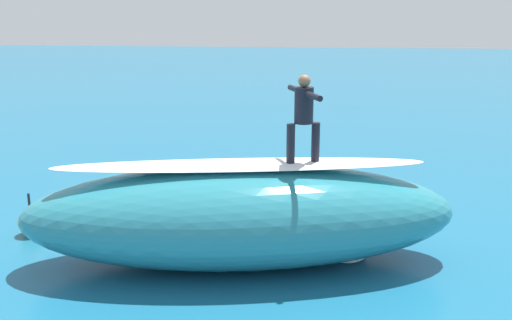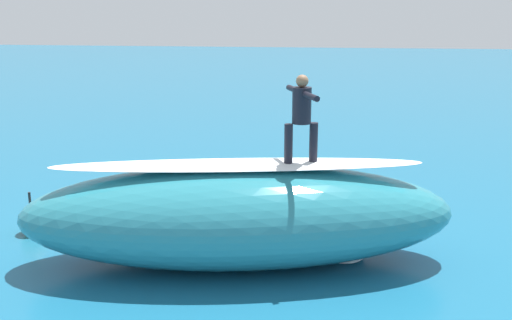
{
  "view_description": "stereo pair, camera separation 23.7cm",
  "coord_description": "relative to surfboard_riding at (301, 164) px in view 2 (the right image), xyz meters",
  "views": [
    {
      "loc": [
        -1.99,
        13.58,
        4.92
      ],
      "look_at": [
        -0.49,
        0.21,
        1.46
      ],
      "focal_mm": 42.34,
      "sensor_mm": 36.0,
      "label": 1
    },
    {
      "loc": [
        -2.23,
        13.55,
        4.92
      ],
      "look_at": [
        -0.49,
        0.21,
        1.46
      ],
      "focal_mm": 42.34,
      "sensor_mm": 36.0,
      "label": 2
    }
  ],
  "objects": [
    {
      "name": "surfer_riding",
      "position": [
        -0.0,
        0.0,
        1.0
      ],
      "size": [
        0.7,
        1.49,
        1.66
      ],
      "rotation": [
        0.0,
        0.0,
        0.39
      ],
      "color": "black",
      "rests_on": "surfboard_riding"
    },
    {
      "name": "ground_plane",
      "position": [
        1.64,
        -2.45,
        -1.99
      ],
      "size": [
        120.0,
        120.0,
        0.0
      ],
      "primitive_type": "plane",
      "color": "#196084"
    },
    {
      "name": "foam_patch_far",
      "position": [
        3.04,
        -2.84,
        -1.91
      ],
      "size": [
        1.28,
        1.37,
        0.16
      ],
      "primitive_type": "ellipsoid",
      "rotation": [
        0.0,
        0.0,
        1.15
      ],
      "color": "white",
      "rests_on": "ground_plane"
    },
    {
      "name": "buoy_marker",
      "position": [
        5.97,
        -0.76,
        -1.71
      ],
      "size": [
        0.56,
        0.56,
        0.95
      ],
      "color": "orange",
      "rests_on": "ground_plane"
    },
    {
      "name": "wave_foam_lip",
      "position": [
        1.18,
        0.22,
        0.0
      ],
      "size": [
        7.17,
        2.26,
        0.08
      ],
      "primitive_type": "ellipsoid",
      "rotation": [
        0.0,
        0.0,
        0.18
      ],
      "color": "white",
      "rests_on": "wave_crest"
    },
    {
      "name": "foam_patch_mid",
      "position": [
        -0.91,
        -0.26,
        -1.91
      ],
      "size": [
        1.04,
        1.1,
        0.16
      ],
      "primitive_type": "ellipsoid",
      "rotation": [
        0.0,
        0.0,
        1.19
      ],
      "color": "white",
      "rests_on": "ground_plane"
    },
    {
      "name": "foam_patch_near",
      "position": [
        3.65,
        -1.26,
        -1.91
      ],
      "size": [
        0.83,
        1.12,
        0.15
      ],
      "primitive_type": "ellipsoid",
      "rotation": [
        0.0,
        0.0,
        1.41
      ],
      "color": "white",
      "rests_on": "ground_plane"
    },
    {
      "name": "surfboard_riding",
      "position": [
        0.0,
        0.0,
        0.0
      ],
      "size": [
        1.99,
        1.18,
        0.08
      ],
      "primitive_type": "ellipsoid",
      "rotation": [
        0.0,
        0.0,
        0.39
      ],
      "color": "#33B2D1",
      "rests_on": "wave_crest"
    },
    {
      "name": "wave_crest",
      "position": [
        1.18,
        0.22,
        -1.01
      ],
      "size": [
        8.74,
        4.3,
        1.95
      ],
      "primitive_type": "ellipsoid",
      "rotation": [
        0.0,
        0.0,
        0.18
      ],
      "color": "teal",
      "rests_on": "ground_plane"
    },
    {
      "name": "surfer_paddling",
      "position": [
        2.2,
        -4.37,
        -1.77
      ],
      "size": [
        1.38,
        1.49,
        0.33
      ],
      "rotation": [
        0.0,
        0.0,
        -0.83
      ],
      "color": "black",
      "rests_on": "surfboard_paddling"
    },
    {
      "name": "surfboard_paddling",
      "position": [
        2.3,
        -4.47,
        -1.95
      ],
      "size": [
        1.92,
        2.03,
        0.08
      ],
      "primitive_type": "ellipsoid",
      "rotation": [
        0.0,
        0.0,
        -0.83
      ],
      "color": "#EAE5C6",
      "rests_on": "ground_plane"
    }
  ]
}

